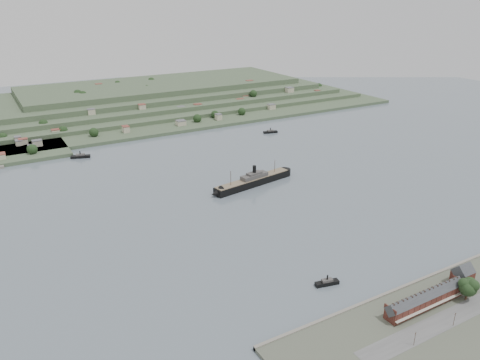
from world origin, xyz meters
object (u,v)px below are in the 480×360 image
gabled_building (463,275)px  terrace_row (425,299)px  fig_tree (469,287)px  tugboat (327,282)px  steamship (251,182)px

gabled_building → terrace_row: bearing=-173.9°
terrace_row → fig_tree: bearing=-16.4°
terrace_row → tugboat: bearing=124.8°
gabled_building → fig_tree: (-10.91, -11.84, 2.31)m
tugboat → fig_tree: fig_tree is taller
fig_tree → steamship: bearing=94.5°
gabled_building → steamship: 202.52m
steamship → tugboat: bearing=-104.7°
terrace_row → tugboat: size_ratio=3.57×
terrace_row → tugboat: terrace_row is taller
terrace_row → gabled_building: size_ratio=3.95×
steamship → fig_tree: 213.18m
gabled_building → tugboat: bearing=149.0°
terrace_row → tugboat: 55.84m
tugboat → fig_tree: 79.60m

